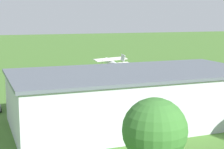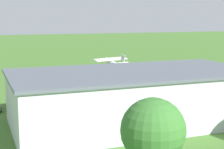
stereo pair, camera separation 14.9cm
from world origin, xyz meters
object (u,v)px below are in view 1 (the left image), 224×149
at_px(hangar, 134,97).
at_px(car_white, 176,89).
at_px(person_crossing_taxiway, 43,91).
at_px(person_at_fence_line, 143,88).
at_px(tree_by_windsock, 155,131).
at_px(car_black, 26,99).
at_px(biplane, 114,64).
at_px(person_walking_on_apron, 161,83).
at_px(person_beside_truck, 154,87).
at_px(person_near_hangar_door, 132,85).

relative_size(hangar, car_white, 7.15).
height_order(hangar, person_crossing_taxiway, hangar).
distance_m(person_at_fence_line, tree_by_windsock, 42.39).
relative_size(car_white, car_black, 0.97).
bearing_deg(tree_by_windsock, hangar, -111.68).
xyz_separation_m(person_crossing_taxiway, tree_by_windsock, (0.69, 41.84, 5.71)).
xyz_separation_m(biplane, person_at_fence_line, (-0.99, 11.42, -2.80)).
bearing_deg(person_crossing_taxiway, person_walking_on_apron, 178.80).
relative_size(person_walking_on_apron, person_beside_truck, 0.97).
xyz_separation_m(hangar, car_black, (11.57, -14.54, -2.46)).
xyz_separation_m(person_beside_truck, person_crossing_taxiway, (19.18, -3.90, 0.00)).
relative_size(person_at_fence_line, person_crossing_taxiway, 0.95).
xyz_separation_m(person_at_fence_line, person_crossing_taxiway, (17.01, -3.76, 0.04)).
distance_m(person_beside_truck, person_crossing_taxiway, 19.57).
bearing_deg(biplane, car_black, 33.43).
bearing_deg(person_crossing_taxiway, car_white, 162.20).
bearing_deg(person_near_hangar_door, person_at_fence_line, 110.82).
xyz_separation_m(biplane, person_walking_on_apron, (-6.44, 8.12, -2.79)).
distance_m(biplane, person_near_hangar_door, 9.25).
relative_size(biplane, car_black, 1.85).
bearing_deg(person_near_hangar_door, biplane, -89.98).
bearing_deg(tree_by_windsock, person_walking_on_apron, -119.24).
bearing_deg(hangar, person_beside_truck, -124.98).
relative_size(car_black, person_near_hangar_door, 2.58).
bearing_deg(person_beside_truck, person_at_fence_line, -3.67).
xyz_separation_m(biplane, person_near_hangar_door, (-0.00, 8.82, -2.78)).
relative_size(hangar, person_beside_truck, 17.63).
relative_size(biplane, person_near_hangar_door, 4.77).
bearing_deg(person_near_hangar_door, car_black, 11.72).
distance_m(person_walking_on_apron, person_crossing_taxiway, 22.47).
height_order(person_walking_on_apron, person_crossing_taxiway, person_crossing_taxiway).
height_order(biplane, person_at_fence_line, biplane).
bearing_deg(person_walking_on_apron, person_crossing_taxiway, -1.20).
xyz_separation_m(person_near_hangar_door, person_at_fence_line, (-0.99, 2.59, -0.03)).
distance_m(biplane, person_beside_truck, 12.30).
relative_size(person_walking_on_apron, person_at_fence_line, 1.02).
xyz_separation_m(person_walking_on_apron, person_crossing_taxiway, (22.46, -0.47, 0.03)).
height_order(car_white, car_black, car_white).
bearing_deg(person_near_hangar_door, tree_by_windsock, 67.66).
relative_size(person_beside_truck, person_at_fence_line, 1.04).
bearing_deg(person_near_hangar_door, person_crossing_taxiway, -4.18).
height_order(car_black, person_walking_on_apron, person_walking_on_apron).
height_order(biplane, person_crossing_taxiway, biplane).
distance_m(person_crossing_taxiway, tree_by_windsock, 42.24).
bearing_deg(person_crossing_taxiway, person_near_hangar_door, 175.82).
bearing_deg(person_crossing_taxiway, person_beside_truck, 168.50).
bearing_deg(tree_by_windsock, biplane, -108.66).
relative_size(car_white, person_crossing_taxiway, 2.45).
distance_m(car_black, person_near_hangar_door, 19.92).
xyz_separation_m(hangar, person_beside_truck, (-11.09, -15.85, -2.44)).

